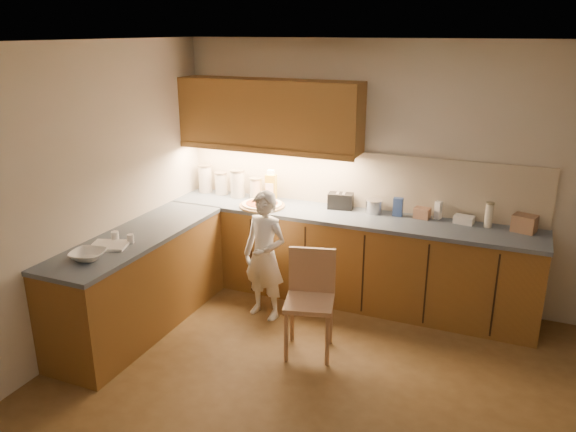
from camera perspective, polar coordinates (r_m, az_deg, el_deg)
The scene contains 24 objects.
room at distance 3.76m, azimuth 4.12°, elevation 2.93°, with size 4.54×4.50×2.62m.
l_counter at distance 5.58m, azimuth -0.97°, elevation -4.96°, with size 3.77×2.62×0.92m.
backsplash at distance 5.82m, azimuth 6.90°, elevation 3.71°, with size 3.75×0.02×0.58m, color #BDAF92.
upper_cabinets at distance 5.85m, azimuth -1.94°, elevation 10.29°, with size 1.95×0.36×0.73m.
pizza_on_board at distance 5.84m, azimuth -2.64°, elevation 1.15°, with size 0.48×0.48×0.19m.
child at distance 5.36m, azimuth -2.37°, elevation -4.04°, with size 0.46×0.30×1.26m, color white.
wooden_chair at distance 4.85m, azimuth 2.29°, elevation -7.92°, with size 0.49×0.49×0.90m.
mixing_bowl at distance 4.79m, azimuth -19.66°, elevation -3.76°, with size 0.28×0.28×0.07m, color white.
canister_a at distance 6.41m, azimuth -8.41°, elevation 3.81°, with size 0.16×0.16×0.31m.
canister_b at distance 6.31m, azimuth -6.79°, elevation 3.34°, with size 0.14×0.14×0.25m.
canister_c at distance 6.17m, azimuth -5.15°, elevation 3.34°, with size 0.16×0.16×0.31m.
canister_d at distance 6.11m, azimuth -3.27°, elevation 2.86°, with size 0.14×0.14×0.23m.
oil_jug at distance 6.02m, azimuth -1.74°, elevation 3.00°, with size 0.12×0.09×0.34m.
toaster at distance 5.79m, azimuth 5.36°, elevation 1.54°, with size 0.27×0.18×0.17m.
steel_pot at distance 5.70m, azimuth 8.72°, elevation 0.99°, with size 0.18×0.18×0.14m.
blue_box at distance 5.64m, azimuth 11.11°, elevation 0.91°, with size 0.09×0.06×0.18m, color #2F4B8F.
card_box_a at distance 5.63m, azimuth 13.47°, elevation 0.30°, with size 0.15×0.11×0.11m, color #AC7B5C.
white_bottle at distance 5.64m, azimuth 15.01°, elevation 0.58°, with size 0.06×0.06×0.17m, color white.
flat_pack at distance 5.59m, azimuth 17.44°, elevation -0.35°, with size 0.18×0.13×0.07m, color silver.
tall_jar at distance 5.53m, azimuth 19.73°, elevation 0.13°, with size 0.08×0.08×0.24m.
card_box_b at distance 5.54m, azimuth 22.89°, elevation -0.70°, with size 0.20×0.16×0.16m, color #966F51.
dough_cloth at distance 5.02m, azimuth -17.68°, elevation -2.84°, with size 0.30×0.24×0.02m, color white.
spice_jar_a at distance 5.12m, azimuth -17.16°, elevation -1.98°, with size 0.06×0.06×0.09m, color white.
spice_jar_b at distance 5.04m, azimuth -15.71°, elevation -2.24°, with size 0.06×0.06×0.08m, color white.
Camera 1 is at (1.16, -3.43, 2.68)m, focal length 35.00 mm.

